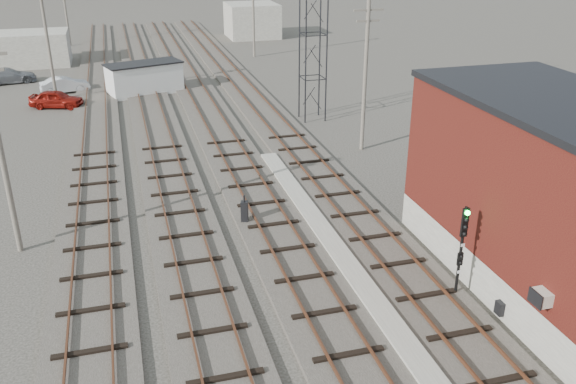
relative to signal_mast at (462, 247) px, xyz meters
name	(u,v)px	position (x,y,z in m)	size (l,w,h in m)	color
ground	(190,56)	(-3.70, 48.28, -2.16)	(320.00, 320.00, 0.00)	#282621
track_right	(259,106)	(-1.20, 27.28, -2.05)	(3.20, 90.00, 0.39)	#332D28
track_mid_right	(207,110)	(-5.20, 27.28, -2.05)	(3.20, 90.00, 0.39)	#332D28
track_mid_left	(152,114)	(-9.20, 27.28, -2.05)	(3.20, 90.00, 0.39)	#332D28
track_left	(96,118)	(-13.20, 27.28, -2.05)	(3.20, 90.00, 0.39)	#332D28
platform_curb	(354,275)	(-3.20, 2.28, -2.03)	(0.90, 28.00, 0.26)	gray
brick_building	(553,195)	(3.80, 0.28, 1.47)	(6.54, 12.20, 7.22)	gray
lattice_tower	(314,11)	(1.80, 23.28, 5.34)	(1.60, 1.60, 15.00)	black
utility_pole_left_a	(0,145)	(-16.20, 8.28, 2.64)	(1.80, 0.24, 9.00)	#595147
utility_pole_left_b	(47,40)	(-16.20, 33.28, 2.64)	(1.80, 0.24, 9.00)	#595147
utility_pole_left_c	(64,2)	(-16.20, 58.28, 2.64)	(1.80, 0.24, 9.00)	#595147
utility_pole_right_a	(365,73)	(2.80, 16.28, 2.64)	(1.80, 0.24, 9.00)	#595147
utility_pole_right_b	(253,10)	(2.80, 46.28, 2.64)	(1.80, 0.24, 9.00)	#595147
shed_left	(27,49)	(-19.70, 48.28, -0.56)	(8.00, 5.00, 3.20)	gray
shed_right	(252,20)	(5.30, 58.28, -0.16)	(6.00, 6.00, 4.00)	gray
signal_mast	(462,247)	(0.00, 0.00, 0.00)	(0.40, 0.40, 3.74)	gray
switch_stand	(245,212)	(-6.38, 8.08, -1.50)	(0.41, 0.41, 1.39)	black
site_trailer	(145,78)	(-9.24, 33.87, -0.87)	(6.55, 4.28, 2.54)	silver
car_red	(56,99)	(-16.05, 31.35, -1.48)	(1.59, 3.94, 1.34)	maroon
car_silver	(65,85)	(-15.66, 36.00, -1.51)	(1.36, 3.90, 1.29)	#B9BCC1
car_grey	(8,76)	(-20.64, 40.73, -1.48)	(1.89, 4.65, 1.35)	slate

